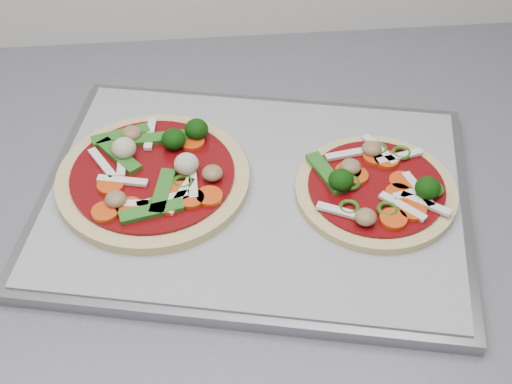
{
  "coord_description": "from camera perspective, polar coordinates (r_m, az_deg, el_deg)",
  "views": [
    {
      "loc": [
        0.6,
        0.82,
        1.39
      ],
      "look_at": [
        0.64,
        1.29,
        0.93
      ],
      "focal_mm": 50.0,
      "sensor_mm": 36.0,
      "label": 1
    }
  ],
  "objects": [
    {
      "name": "baking_tray",
      "position": [
        0.69,
        -0.11,
        -0.39
      ],
      "size": [
        0.46,
        0.38,
        0.01
      ],
      "primitive_type": "cube",
      "rotation": [
        0.0,
        0.0,
        -0.22
      ],
      "color": "gray",
      "rests_on": "countertop"
    },
    {
      "name": "parchment",
      "position": [
        0.68,
        -0.11,
        0.06
      ],
      "size": [
        0.44,
        0.36,
        0.0
      ],
      "primitive_type": "cube",
      "rotation": [
        0.0,
        0.0,
        -0.22
      ],
      "color": "#94949A",
      "rests_on": "baking_tray"
    },
    {
      "name": "pizza_left",
      "position": [
        0.69,
        -8.14,
        1.38
      ],
      "size": [
        0.25,
        0.25,
        0.03
      ],
      "rotation": [
        0.0,
        0.0,
        -0.52
      ],
      "color": "tan",
      "rests_on": "parchment"
    },
    {
      "name": "pizza_right",
      "position": [
        0.68,
        9.61,
        0.33
      ],
      "size": [
        0.16,
        0.16,
        0.03
      ],
      "rotation": [
        0.0,
        0.0,
        -0.06
      ],
      "color": "tan",
      "rests_on": "parchment"
    }
  ]
}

